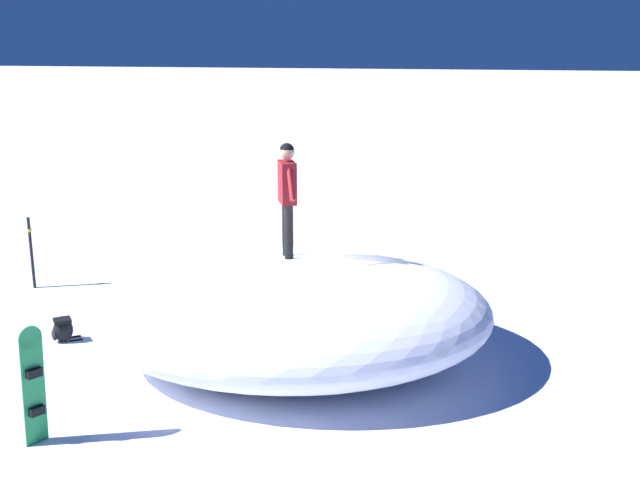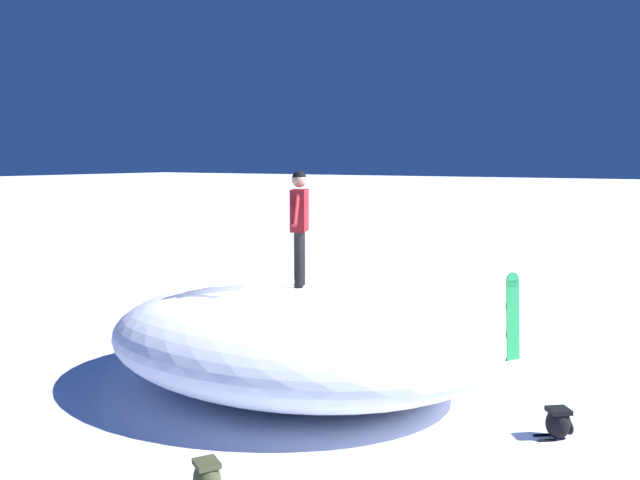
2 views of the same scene
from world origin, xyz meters
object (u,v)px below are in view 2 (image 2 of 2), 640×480
backpack_near (559,423)px  snowboard_primary_upright (512,315)px  snowboarder_standing (299,217)px  backpack_far (207,478)px

backpack_near → snowboard_primary_upright: bearing=115.5°
snowboard_primary_upright → backpack_near: (1.50, -3.15, -0.61)m
snowboarder_standing → snowboard_primary_upright: size_ratio=1.11×
backpack_near → backpack_far: 4.57m
backpack_near → backpack_far: backpack_near is taller
backpack_far → snowboard_primary_upright: bearing=78.4°
snowboarder_standing → backpack_far: (0.99, -3.34, -2.52)m
snowboarder_standing → backpack_far: size_ratio=3.32×
snowboard_primary_upright → backpack_far: bearing=-101.6°
snowboarder_standing → backpack_near: snowboarder_standing is taller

